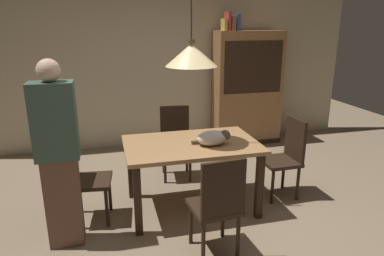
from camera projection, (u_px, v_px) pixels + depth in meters
name	position (u px, v px, depth m)	size (l,w,h in m)	color
ground	(209.00, 223.00, 3.54)	(10.00, 10.00, 0.00)	#847056
back_wall	(162.00, 56.00, 5.58)	(6.40, 0.10, 2.90)	beige
dining_table	(191.00, 152.00, 3.68)	(1.40, 0.90, 0.75)	#A87A4C
chair_near_front	(218.00, 203.00, 2.91)	(0.43, 0.43, 0.93)	black
chair_right_side	(286.00, 154.00, 3.99)	(0.41, 0.41, 0.93)	black
chair_left_side	(82.00, 174.00, 3.46)	(0.44, 0.44, 0.93)	black
chair_far_back	(176.00, 139.00, 4.53)	(0.44, 0.44, 0.93)	black
cat_sleeping	(214.00, 138.00, 3.57)	(0.39, 0.27, 0.16)	beige
pendant_lamp	(191.00, 55.00, 3.39)	(0.52, 0.52, 1.30)	beige
hutch_bookcase	(247.00, 90.00, 5.76)	(1.12, 0.45, 1.85)	olive
book_yellow_short	(224.00, 25.00, 5.35)	(0.04, 0.20, 0.18)	gold
book_red_tall	(228.00, 21.00, 5.35)	(0.04, 0.22, 0.28)	#B73833
book_brown_thick	(232.00, 23.00, 5.38)	(0.06, 0.24, 0.22)	brown
book_blue_wide	(236.00, 23.00, 5.39)	(0.06, 0.24, 0.24)	#384C93
person_standing	(59.00, 156.00, 2.99)	(0.36, 0.22, 1.69)	brown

